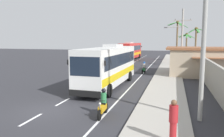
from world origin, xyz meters
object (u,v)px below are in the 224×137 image
palm_third (186,41)px  coach_bus_foreground (109,65)px  motorcycle_trailing (144,69)px  palm_nearest (196,38)px  utility_pole_mid (181,39)px  coach_bus_far_lane (130,50)px  utility_pole_nearest (204,26)px  pedestrian_near_kerb (173,120)px  palm_second (177,33)px  motorcycle_beside_bus (103,105)px

palm_third → coach_bus_foreground: bearing=-106.4°
motorcycle_trailing → palm_nearest: bearing=50.9°
motorcycle_trailing → utility_pole_mid: (4.57, 2.83, 3.85)m
coach_bus_far_lane → utility_pole_nearest: (10.80, -36.66, 3.03)m
pedestrian_near_kerb → palm_nearest: (3.10, 28.18, 3.50)m
pedestrian_near_kerb → palm_second: palm_second is taller
motorcycle_beside_bus → pedestrian_near_kerb: bearing=-35.2°
coach_bus_foreground → utility_pole_nearest: size_ratio=1.15×
coach_bus_foreground → palm_nearest: palm_nearest is taller
palm_nearest → pedestrian_near_kerb: bearing=-96.3°
palm_second → utility_pole_mid: bearing=-87.6°
palm_nearest → motorcycle_beside_bus: bearing=-105.3°
motorcycle_beside_bus → palm_third: palm_third is taller
palm_nearest → palm_second: (-2.74, 4.89, 0.87)m
motorcycle_trailing → pedestrian_near_kerb: size_ratio=1.09×
palm_third → motorcycle_beside_bus: bearing=-99.7°
pedestrian_near_kerb → palm_second: 33.36m
utility_pole_nearest → utility_pole_mid: (-0.59, 19.16, -0.55)m
coach_bus_foreground → pedestrian_near_kerb: 12.27m
pedestrian_near_kerb → motorcycle_trailing: bearing=6.0°
palm_nearest → palm_third: 10.05m
motorcycle_beside_bus → pedestrian_near_kerb: 4.75m
motorcycle_beside_bus → palm_third: bearing=80.3°
palm_third → coach_bus_far_lane: bearing=170.8°
coach_bus_foreground → motorcycle_trailing: coach_bus_foreground is taller
motorcycle_trailing → palm_second: palm_second is taller
palm_nearest → palm_third: bearing=95.1°
coach_bus_far_lane → palm_nearest: (12.51, -11.88, 2.59)m
coach_bus_foreground → utility_pole_nearest: bearing=-45.5°
pedestrian_near_kerb → palm_third: palm_third is taller
utility_pole_nearest → palm_third: 34.80m
coach_bus_far_lane → utility_pole_mid: 20.41m
coach_bus_foreground → palm_nearest: 19.75m
palm_second → utility_pole_nearest: bearing=-88.0°
motorcycle_beside_bus → palm_third: 36.14m
motorcycle_trailing → palm_second: size_ratio=0.25×
pedestrian_near_kerb → palm_third: (2.21, 38.18, 3.08)m
motorcycle_beside_bus → motorcycle_trailing: (0.10, 17.01, -0.02)m
pedestrian_near_kerb → palm_second: bearing=-5.4°
coach_bus_far_lane → utility_pole_nearest: size_ratio=1.18×
palm_second → coach_bus_far_lane: bearing=144.4°
coach_bus_foreground → pedestrian_near_kerb: size_ratio=6.16×
coach_bus_foreground → palm_third: size_ratio=1.96×
coach_bus_foreground → motorcycle_trailing: bearing=77.0°
coach_bus_foreground → palm_second: palm_second is taller
utility_pole_nearest → palm_third: utility_pole_nearest is taller
pedestrian_near_kerb → utility_pole_nearest: 5.39m
motorcycle_beside_bus → palm_second: size_ratio=0.25×
coach_bus_far_lane → palm_second: 12.50m
coach_bus_far_lane → utility_pole_nearest: bearing=-73.6°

